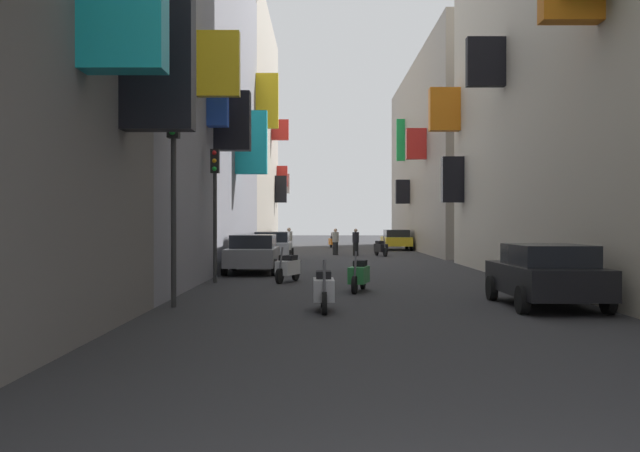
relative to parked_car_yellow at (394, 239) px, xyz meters
The scene contains 18 objects.
ground_plane 16.74m from the parked_car_yellow, 103.61° to the right, with size 140.00×140.00×0.00m, color #2D2D30.
building_left_mid_a 24.55m from the parked_car_yellow, 120.28° to the right, with size 7.38×26.05×14.66m.
building_left_mid_b 14.61m from the parked_car_yellow, 165.05° to the left, with size 7.31×21.15×17.09m.
building_right_mid_c 6.94m from the parked_car_yellow, ahead, with size 7.19×27.10×12.72m.
parked_car_yellow is the anchor object (origin of this frame).
parked_car_grey 23.63m from the parked_car_yellow, 109.19° to the right, with size 1.96×4.42×1.44m.
parked_car_black 33.20m from the parked_car_yellow, 90.26° to the right, with size 1.97×4.02×1.42m.
parked_car_silver 15.95m from the parked_car_yellow, 118.44° to the right, with size 1.99×4.22×1.43m.
scooter_white 27.24m from the parked_car_yellow, 103.30° to the right, with size 0.78×1.78×1.13m.
scooter_orange 5.79m from the parked_car_yellow, 138.03° to the left, with size 0.62×1.86×1.13m.
scooter_black 9.23m from the parked_car_yellow, 101.41° to the right, with size 0.72×1.85×1.13m.
scooter_silver 34.30m from the parked_car_yellow, 98.66° to the right, with size 0.46×1.82×1.13m.
scooter_green 29.89m from the parked_car_yellow, 98.02° to the right, with size 0.68×1.86×1.13m.
pedestrian_crossing 8.78m from the parked_car_yellow, 119.69° to the right, with size 0.47×0.47×1.54m.
pedestrian_near_left 9.09m from the parked_car_yellow, 110.67° to the right, with size 0.40×0.40×1.54m.
pedestrian_near_right 11.41m from the parked_car_yellow, 127.77° to the right, with size 0.53×0.53×1.60m.
traffic_light_near_corner 34.39m from the parked_car_yellow, 104.42° to the right, with size 0.26×0.34×4.56m.
traffic_light_far_corner 28.22m from the parked_car_yellow, 107.68° to the right, with size 0.26×0.34×4.21m.
Camera 1 is at (-1.31, -3.10, 1.92)m, focal length 40.30 mm.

